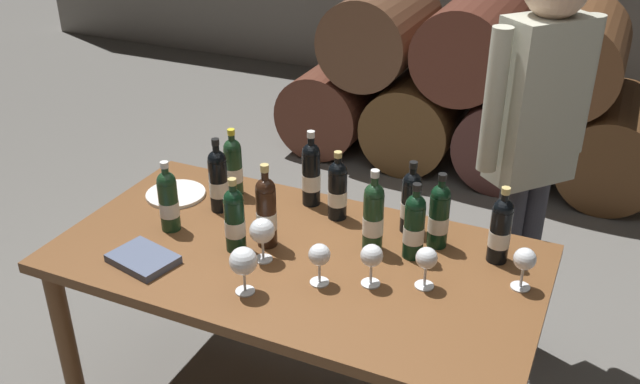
# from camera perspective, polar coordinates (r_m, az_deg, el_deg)

# --- Properties ---
(barrel_stack) EXTENTS (2.49, 0.90, 1.15)m
(barrel_stack) POSITION_cam_1_polar(r_m,az_deg,el_deg) (4.79, 12.11, 8.31)
(barrel_stack) COLOR brown
(barrel_stack) RESTS_ON ground_plane
(dining_table) EXTENTS (1.70, 0.90, 0.76)m
(dining_table) POSITION_cam_1_polar(r_m,az_deg,el_deg) (2.51, -1.91, -6.84)
(dining_table) COLOR brown
(dining_table) RESTS_ON ground_plane
(wine_bottle_0) EXTENTS (0.07, 0.07, 0.28)m
(wine_bottle_0) POSITION_cam_1_polar(r_m,az_deg,el_deg) (2.40, 7.73, -2.73)
(wine_bottle_0) COLOR black
(wine_bottle_0) RESTS_ON dining_table
(wine_bottle_1) EXTENTS (0.07, 0.07, 0.28)m
(wine_bottle_1) POSITION_cam_1_polar(r_m,az_deg,el_deg) (2.60, -12.32, -0.67)
(wine_bottle_1) COLOR #19381E
(wine_bottle_1) RESTS_ON dining_table
(wine_bottle_2) EXTENTS (0.07, 0.07, 0.28)m
(wine_bottle_2) POSITION_cam_1_polar(r_m,az_deg,el_deg) (2.44, -7.01, -2.22)
(wine_bottle_2) COLOR black
(wine_bottle_2) RESTS_ON dining_table
(wine_bottle_3) EXTENTS (0.07, 0.07, 0.28)m
(wine_bottle_3) POSITION_cam_1_polar(r_m,az_deg,el_deg) (2.81, -7.12, 2.11)
(wine_bottle_3) COLOR #19381E
(wine_bottle_3) RESTS_ON dining_table
(wine_bottle_4) EXTENTS (0.07, 0.07, 0.30)m
(wine_bottle_4) POSITION_cam_1_polar(r_m,az_deg,el_deg) (2.69, -8.34, 1.00)
(wine_bottle_4) COLOR black
(wine_bottle_4) RESTS_ON dining_table
(wine_bottle_5) EXTENTS (0.07, 0.07, 0.31)m
(wine_bottle_5) POSITION_cam_1_polar(r_m,az_deg,el_deg) (2.42, 4.39, -2.00)
(wine_bottle_5) COLOR #19381E
(wine_bottle_5) RESTS_ON dining_table
(wine_bottle_6) EXTENTS (0.07, 0.07, 0.28)m
(wine_bottle_6) POSITION_cam_1_polar(r_m,az_deg,el_deg) (2.48, 9.73, -1.86)
(wine_bottle_6) COLOR black
(wine_bottle_6) RESTS_ON dining_table
(wine_bottle_7) EXTENTS (0.07, 0.07, 0.31)m
(wine_bottle_7) POSITION_cam_1_polar(r_m,az_deg,el_deg) (2.71, -0.73, 1.55)
(wine_bottle_7) COLOR black
(wine_bottle_7) RESTS_ON dining_table
(wine_bottle_8) EXTENTS (0.07, 0.07, 0.28)m
(wine_bottle_8) POSITION_cam_1_polar(r_m,az_deg,el_deg) (2.43, 14.57, -2.98)
(wine_bottle_8) COLOR black
(wine_bottle_8) RESTS_ON dining_table
(wine_bottle_9) EXTENTS (0.07, 0.07, 0.32)m
(wine_bottle_9) POSITION_cam_1_polar(r_m,az_deg,el_deg) (2.44, -4.42, -1.58)
(wine_bottle_9) COLOR black
(wine_bottle_9) RESTS_ON dining_table
(wine_bottle_10) EXTENTS (0.07, 0.07, 0.28)m
(wine_bottle_10) POSITION_cam_1_polar(r_m,az_deg,el_deg) (2.62, 1.45, 0.22)
(wine_bottle_10) COLOR black
(wine_bottle_10) RESTS_ON dining_table
(wine_bottle_11) EXTENTS (0.07, 0.07, 0.28)m
(wine_bottle_11) POSITION_cam_1_polar(r_m,az_deg,el_deg) (2.55, 7.46, -0.75)
(wine_bottle_11) COLOR black
(wine_bottle_11) RESTS_ON dining_table
(wine_glass_0) EXTENTS (0.09, 0.09, 0.16)m
(wine_glass_0) POSITION_cam_1_polar(r_m,az_deg,el_deg) (2.22, -6.30, -5.71)
(wine_glass_0) COLOR white
(wine_glass_0) RESTS_ON dining_table
(wine_glass_1) EXTENTS (0.07, 0.07, 0.15)m
(wine_glass_1) POSITION_cam_1_polar(r_m,az_deg,el_deg) (2.25, 4.25, -5.34)
(wine_glass_1) COLOR white
(wine_glass_1) RESTS_ON dining_table
(wine_glass_2) EXTENTS (0.07, 0.07, 0.15)m
(wine_glass_2) POSITION_cam_1_polar(r_m,az_deg,el_deg) (2.26, 8.71, -5.51)
(wine_glass_2) COLOR white
(wine_glass_2) RESTS_ON dining_table
(wine_glass_3) EXTENTS (0.07, 0.07, 0.15)m
(wine_glass_3) POSITION_cam_1_polar(r_m,az_deg,el_deg) (2.32, 16.41, -5.41)
(wine_glass_3) COLOR white
(wine_glass_3) RESTS_ON dining_table
(wine_glass_4) EXTENTS (0.07, 0.07, 0.15)m
(wine_glass_4) POSITION_cam_1_polar(r_m,az_deg,el_deg) (2.25, -0.05, -5.29)
(wine_glass_4) COLOR white
(wine_glass_4) RESTS_ON dining_table
(wine_glass_5) EXTENTS (0.09, 0.09, 0.16)m
(wine_glass_5) POSITION_cam_1_polar(r_m,az_deg,el_deg) (2.37, -4.76, -3.26)
(wine_glass_5) COLOR white
(wine_glass_5) RESTS_ON dining_table
(tasting_notebook) EXTENTS (0.25, 0.21, 0.03)m
(tasting_notebook) POSITION_cam_1_polar(r_m,az_deg,el_deg) (2.48, -14.29, -5.33)
(tasting_notebook) COLOR #4C5670
(tasting_notebook) RESTS_ON dining_table
(serving_plate) EXTENTS (0.24, 0.24, 0.01)m
(serving_plate) POSITION_cam_1_polar(r_m,az_deg,el_deg) (2.88, -11.73, -0.17)
(serving_plate) COLOR white
(serving_plate) RESTS_ON dining_table
(sommelier_presenting) EXTENTS (0.35, 0.39, 1.72)m
(sommelier_presenting) POSITION_cam_1_polar(r_m,az_deg,el_deg) (2.81, 17.12, 4.61)
(sommelier_presenting) COLOR #383842
(sommelier_presenting) RESTS_ON ground_plane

